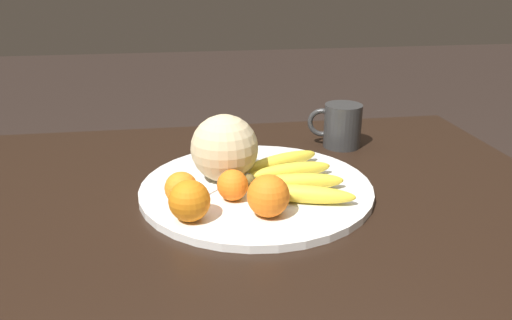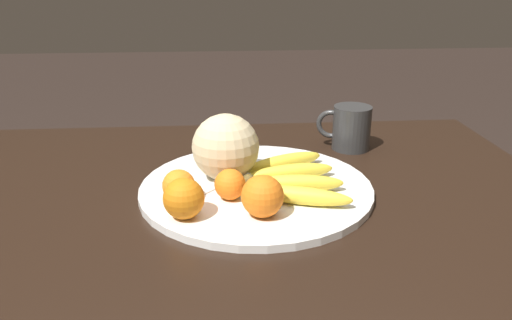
# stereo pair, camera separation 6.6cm
# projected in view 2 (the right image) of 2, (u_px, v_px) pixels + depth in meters

# --- Properties ---
(kitchen_table) EXTENTS (1.27, 0.87, 0.70)m
(kitchen_table) POSITION_uv_depth(u_px,v_px,m) (237.00, 238.00, 0.99)
(kitchen_table) COLOR black
(kitchen_table) RESTS_ON ground_plane
(fruit_bowl) EXTENTS (0.44, 0.44, 0.01)m
(fruit_bowl) POSITION_uv_depth(u_px,v_px,m) (256.00, 187.00, 0.96)
(fruit_bowl) COLOR white
(fruit_bowl) RESTS_ON kitchen_table
(melon) EXTENTS (0.13, 0.13, 0.13)m
(melon) POSITION_uv_depth(u_px,v_px,m) (226.00, 147.00, 0.96)
(melon) COLOR beige
(melon) RESTS_ON fruit_bowl
(banana_bunch) EXTENTS (0.19, 0.25, 0.03)m
(banana_bunch) POSITION_uv_depth(u_px,v_px,m) (292.00, 178.00, 0.94)
(banana_bunch) COLOR brown
(banana_bunch) RESTS_ON fruit_bowl
(orange_front_left) EXTENTS (0.06, 0.06, 0.06)m
(orange_front_left) POSITION_uv_depth(u_px,v_px,m) (179.00, 186.00, 0.88)
(orange_front_left) COLOR orange
(orange_front_left) RESTS_ON fruit_bowl
(orange_front_right) EXTENTS (0.07, 0.07, 0.07)m
(orange_front_right) POSITION_uv_depth(u_px,v_px,m) (263.00, 196.00, 0.82)
(orange_front_right) COLOR orange
(orange_front_right) RESTS_ON fruit_bowl
(orange_mid_center) EXTENTS (0.06, 0.06, 0.06)m
(orange_mid_center) POSITION_uv_depth(u_px,v_px,m) (230.00, 184.00, 0.89)
(orange_mid_center) COLOR orange
(orange_mid_center) RESTS_ON fruit_bowl
(orange_back_left) EXTENTS (0.07, 0.07, 0.07)m
(orange_back_left) POSITION_uv_depth(u_px,v_px,m) (184.00, 198.00, 0.82)
(orange_back_left) COLOR orange
(orange_back_left) RESTS_ON fruit_bowl
(produce_tag) EXTENTS (0.08, 0.08, 0.00)m
(produce_tag) POSITION_uv_depth(u_px,v_px,m) (206.00, 189.00, 0.93)
(produce_tag) COLOR white
(produce_tag) RESTS_ON fruit_bowl
(ceramic_mug) EXTENTS (0.12, 0.09, 0.10)m
(ceramic_mug) POSITION_uv_depth(u_px,v_px,m) (350.00, 128.00, 1.16)
(ceramic_mug) COLOR #2D2D2D
(ceramic_mug) RESTS_ON kitchen_table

